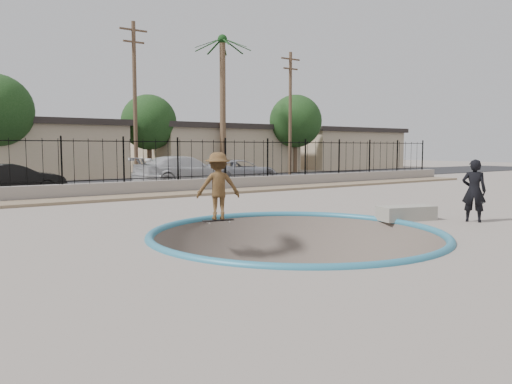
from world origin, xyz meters
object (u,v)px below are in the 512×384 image
object	(u,v)px
skateboard	(218,221)
skater	(218,190)
concrete_ledge	(406,213)
car_b	(17,179)
car_c	(184,171)
videographer	(474,191)
car_d	(239,171)

from	to	relation	value
skateboard	skater	bearing A→B (deg)	-167.61
concrete_ledge	skater	bearing A→B (deg)	150.36
skater	car_b	size ratio (longest dim) A/B	0.46
car_c	videographer	bearing A→B (deg)	179.20
videographer	concrete_ledge	size ratio (longest dim) A/B	1.08
videographer	car_d	bearing A→B (deg)	-38.22
videographer	concrete_ledge	xyz separation A→B (m)	(-1.23, 1.28, -0.66)
car_d	car_c	bearing A→B (deg)	90.05
concrete_ledge	car_c	xyz separation A→B (m)	(0.38, 14.42, 0.62)
concrete_ledge	car_b	bearing A→B (deg)	117.85
car_d	car_b	bearing A→B (deg)	87.32
skater	car_c	size ratio (longest dim) A/B	0.34
skateboard	concrete_ledge	size ratio (longest dim) A/B	0.55
car_b	car_d	distance (m)	11.55
skater	car_c	bearing A→B (deg)	-89.15
car_c	skateboard	bearing A→B (deg)	153.21
videographer	car_b	size ratio (longest dim) A/B	0.44
skater	videographer	bearing A→B (deg)	170.01
concrete_ledge	car_c	size ratio (longest dim) A/B	0.30
car_d	concrete_ledge	bearing A→B (deg)	161.09
car_b	car_d	world-z (taller)	car_d
videographer	car_d	distance (m)	16.16
skater	car_c	world-z (taller)	skater
skater	car_b	world-z (taller)	skater
skateboard	car_d	world-z (taller)	car_d
concrete_ledge	car_d	xyz separation A→B (m)	(3.93, 14.66, 0.50)
concrete_ledge	car_b	xyz separation A→B (m)	(-7.62, 14.42, 0.49)
skateboard	car_c	distance (m)	12.83
skateboard	car_b	distance (m)	12.20
videographer	concrete_ledge	bearing A→B (deg)	15.42
skateboard	car_b	bearing A→B (deg)	116.75
concrete_ledge	car_d	size ratio (longest dim) A/B	0.34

